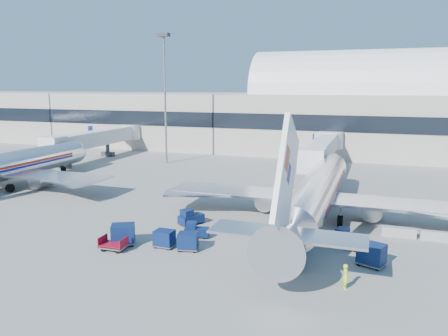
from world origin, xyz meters
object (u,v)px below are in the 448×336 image
at_px(barrier_mid, 438,236).
at_px(cart_solo_far, 372,254).
at_px(airliner_main, 316,193).
at_px(cart_solo_near, 292,257).
at_px(jetbridge_near, 324,148).
at_px(tug_right, 347,239).
at_px(jetbridge_mid, 100,138).
at_px(cart_train_c, 123,234).
at_px(tug_lead, 196,230).
at_px(cart_train_b, 164,238).
at_px(tug_left, 190,218).
at_px(cart_open_red, 114,246).
at_px(cart_train_a, 188,241).
at_px(barrier_near, 399,232).
at_px(mast_west, 165,80).
at_px(ramp_worker, 346,276).

relative_size(barrier_mid, cart_solo_far, 1.23).
xyz_separation_m(airliner_main, cart_solo_near, (-0.03, -12.71, -2.07)).
relative_size(jetbridge_near, tug_right, 10.08).
bearing_deg(jetbridge_mid, cart_train_c, -52.89).
bearing_deg(jetbridge_near, jetbridge_mid, 180.00).
distance_m(tug_lead, cart_solo_near, 10.40).
relative_size(cart_train_b, cart_solo_far, 0.71).
bearing_deg(tug_lead, cart_train_b, -130.10).
relative_size(tug_left, cart_train_c, 1.09).
relative_size(tug_right, cart_open_red, 1.24).
distance_m(jetbridge_mid, tug_left, 45.85).
relative_size(tug_right, cart_solo_near, 1.49).
relative_size(jetbridge_mid, cart_train_a, 13.85).
bearing_deg(jetbridge_mid, barrier_near, -28.80).
relative_size(jetbridge_mid, tug_lead, 11.40).
distance_m(mast_west, barrier_mid, 51.92).
bearing_deg(mast_west, tug_lead, -59.34).
xyz_separation_m(jetbridge_mid, cart_train_c, (29.49, -38.97, -2.95)).
xyz_separation_m(barrier_near, cart_train_c, (-22.92, -10.16, 0.53)).
bearing_deg(tug_right, ramp_worker, -66.26).
bearing_deg(jetbridge_mid, cart_train_b, -49.12).
bearing_deg(cart_solo_far, cart_train_c, -152.11).
bearing_deg(barrier_near, cart_solo_near, -128.21).
xyz_separation_m(jetbridge_mid, mast_west, (14.40, -0.81, 10.86)).
bearing_deg(tug_lead, tug_left, 106.66).
bearing_deg(barrier_near, barrier_mid, 0.00).
relative_size(tug_right, cart_train_a, 1.37).
xyz_separation_m(cart_train_c, cart_solo_far, (20.63, 2.42, -0.03)).
relative_size(barrier_mid, ramp_worker, 1.68).
bearing_deg(barrier_mid, jetbridge_near, 115.44).
bearing_deg(cart_open_red, barrier_near, 24.67).
height_order(jetbridge_mid, ramp_worker, jetbridge_mid).
relative_size(tug_left, cart_train_b, 1.61).
bearing_deg(airliner_main, tug_lead, -137.67).
bearing_deg(barrier_mid, cart_train_c, -158.82).
distance_m(barrier_mid, tug_right, 8.81).
bearing_deg(jetbridge_mid, tug_lead, -45.31).
distance_m(mast_west, cart_train_a, 45.19).
height_order(jetbridge_mid, cart_open_red, jetbridge_mid).
height_order(cart_solo_near, cart_solo_far, cart_solo_far).
relative_size(jetbridge_mid, cart_train_c, 10.67).
xyz_separation_m(jetbridge_near, cart_solo_near, (2.37, -39.01, -3.07)).
distance_m(mast_west, barrier_near, 49.33).
bearing_deg(cart_solo_near, mast_west, 128.64).
xyz_separation_m(jetbridge_near, cart_train_b, (-8.81, -38.35, -3.12)).
distance_m(jetbridge_mid, cart_train_c, 48.95).
xyz_separation_m(mast_west, cart_train_a, (21.00, -37.50, -13.98)).
bearing_deg(tug_right, cart_train_c, -142.24).
bearing_deg(barrier_near, jetbridge_near, 109.85).
bearing_deg(cart_open_red, tug_left, 66.51).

